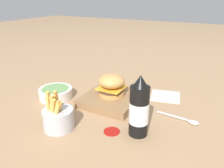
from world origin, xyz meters
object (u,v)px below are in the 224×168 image
(spoon, at_px, (186,120))
(burger, at_px, (111,85))
(fries_basket, at_px, (58,118))
(ketchup_bottle, at_px, (139,109))
(serving_board, at_px, (112,98))
(side_bowl, at_px, (56,93))

(spoon, bearing_deg, burger, -178.64)
(burger, relative_size, fries_basket, 0.79)
(burger, height_order, ketchup_bottle, ketchup_bottle)
(serving_board, bearing_deg, fries_basket, 164.90)
(burger, xyz_separation_m, spoon, (-0.02, -0.31, -0.07))
(ketchup_bottle, height_order, side_bowl, ketchup_bottle)
(fries_basket, bearing_deg, burger, -14.19)
(ketchup_bottle, bearing_deg, burger, 48.18)
(burger, relative_size, spoon, 0.70)
(fries_basket, distance_m, spoon, 0.45)
(serving_board, xyz_separation_m, ketchup_bottle, (-0.16, -0.18, 0.08))
(ketchup_bottle, xyz_separation_m, side_bowl, (0.08, 0.42, -0.07))
(serving_board, height_order, burger, burger)
(serving_board, xyz_separation_m, spoon, (-0.01, -0.31, -0.01))
(burger, distance_m, side_bowl, 0.25)
(serving_board, distance_m, fries_basket, 0.27)
(serving_board, xyz_separation_m, burger, (0.00, 0.00, 0.06))
(fries_basket, relative_size, spoon, 0.88)
(side_bowl, xyz_separation_m, spoon, (0.07, -0.55, -0.02))
(fries_basket, relative_size, side_bowl, 0.96)
(burger, bearing_deg, ketchup_bottle, -131.82)
(serving_board, relative_size, ketchup_bottle, 1.16)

